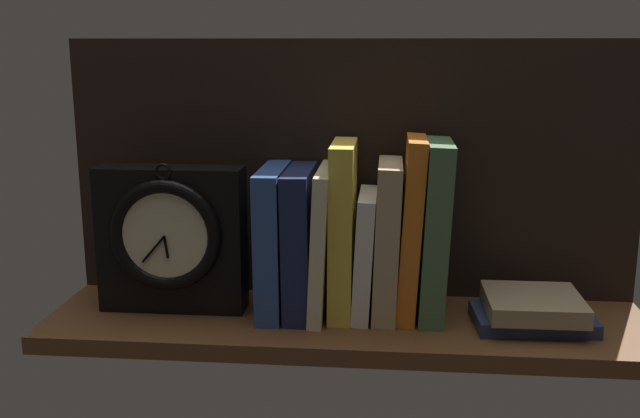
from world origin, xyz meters
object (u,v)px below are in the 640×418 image
book_orange_pandolfini (411,228)px  book_green_romantic (434,230)px  book_navy_bierce (300,241)px  book_yellow_seinlanguage (343,229)px  framed_clock (171,238)px  book_white_catcher (364,254)px  book_blue_modern (274,240)px  book_stack_side (533,311)px  book_tan_shortstories (387,239)px  book_cream_twain (322,241)px

book_orange_pandolfini → book_green_romantic: bearing=0.0°
book_green_romantic → book_orange_pandolfini: bearing=-180.0°
book_navy_bierce → book_yellow_seinlanguage: size_ratio=0.84×
book_navy_bierce → framed_clock: framed_clock is taller
book_navy_bierce → book_white_catcher: 9.50cm
book_blue_modern → book_stack_side: 38.13cm
book_blue_modern → book_white_catcher: 13.40cm
framed_clock → book_stack_side: size_ratio=1.33×
framed_clock → book_green_romantic: bearing=2.1°
book_blue_modern → framed_clock: bearing=-174.7°
book_green_romantic → framed_clock: size_ratio=1.14×
book_navy_bierce → book_orange_pandolfini: 16.07cm
book_tan_shortstories → book_orange_pandolfini: size_ratio=0.86×
book_orange_pandolfini → book_stack_side: size_ratio=1.54×
book_blue_modern → framed_clock: 15.03cm
book_tan_shortstories → framed_clock: (-31.47, -1.39, -0.23)cm
book_cream_twain → book_orange_pandolfini: 12.90cm
book_yellow_seinlanguage → book_orange_pandolfini: book_orange_pandolfini is taller
book_white_catcher → book_orange_pandolfini: 7.67cm
book_blue_modern → book_cream_twain: bearing=0.0°
book_navy_bierce → book_cream_twain: size_ratio=0.99×
book_navy_bierce → book_stack_side: (33.13, -2.98, -8.38)cm
book_tan_shortstories → book_navy_bierce: bearing=180.0°
book_orange_pandolfini → book_blue_modern: bearing=180.0°
book_blue_modern → book_stack_side: size_ratio=1.26×
book_navy_bierce → book_stack_side: 34.30cm
book_blue_modern → book_orange_pandolfini: bearing=-0.0°
framed_clock → book_stack_side: 52.78cm
book_navy_bierce → book_white_catcher: book_navy_bierce is taller
book_blue_modern → book_tan_shortstories: book_tan_shortstories is taller
book_blue_modern → book_green_romantic: (23.22, 0.00, 2.07)cm
book_tan_shortstories → book_green_romantic: book_green_romantic is taller
book_blue_modern → book_stack_side: (37.07, -2.98, -8.42)cm
book_navy_bierce → book_yellow_seinlanguage: (6.16, 0.00, 1.95)cm
book_navy_bierce → book_green_romantic: size_ratio=0.83×
book_blue_modern → book_cream_twain: size_ratio=1.00×
book_navy_bierce → book_tan_shortstories: 12.59cm
book_blue_modern → book_cream_twain: 7.13cm
book_cream_twain → book_green_romantic: size_ratio=0.84×
book_white_catcher → book_orange_pandolfini: (6.53, -0.00, 4.02)cm
book_orange_pandolfini → book_stack_side: book_orange_pandolfini is taller
book_white_catcher → book_stack_side: bearing=-7.2°
book_stack_side → book_blue_modern: bearing=175.4°
book_cream_twain → book_orange_pandolfini: book_orange_pandolfini is taller
framed_clock → book_white_catcher: bearing=2.8°
book_yellow_seinlanguage → framed_clock: book_yellow_seinlanguage is taller
book_navy_bierce → book_cream_twain: 3.19cm
book_navy_bierce → book_tan_shortstories: book_tan_shortstories is taller
book_cream_twain → book_blue_modern: bearing=180.0°
book_stack_side → framed_clock: bearing=178.2°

